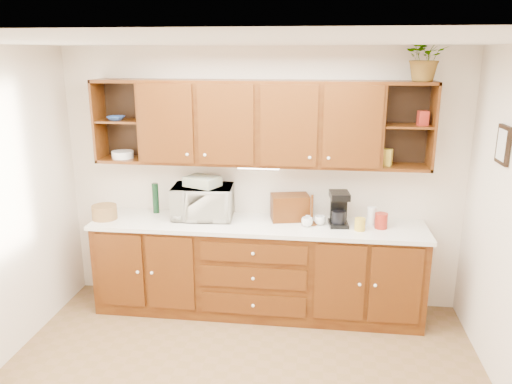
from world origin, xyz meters
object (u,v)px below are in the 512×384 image
(coffee_maker, at_px, (339,209))
(potted_plant, at_px, (426,56))
(microwave, at_px, (203,202))
(bread_box, at_px, (290,207))

(coffee_maker, bearing_deg, potted_plant, -2.78)
(microwave, xyz_separation_m, bread_box, (0.86, 0.05, -0.04))
(coffee_maker, height_order, potted_plant, potted_plant)
(microwave, distance_m, coffee_maker, 1.34)
(microwave, xyz_separation_m, potted_plant, (2.02, -0.01, 1.40))
(bread_box, bearing_deg, microwave, 170.19)
(potted_plant, bearing_deg, bread_box, 177.32)
(microwave, distance_m, potted_plant, 2.46)
(coffee_maker, bearing_deg, bread_box, 162.32)
(bread_box, bearing_deg, coffee_maker, -24.47)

